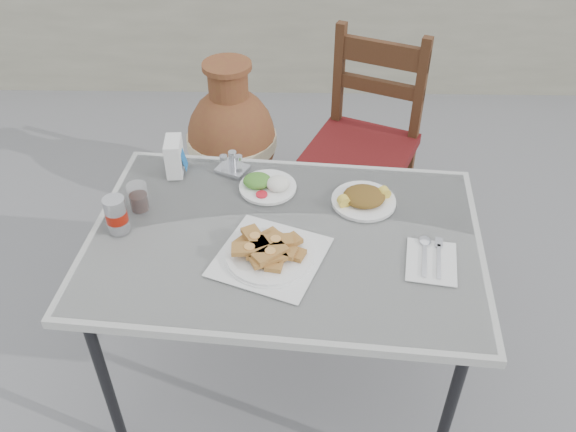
{
  "coord_description": "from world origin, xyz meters",
  "views": [
    {
      "loc": [
        -0.07,
        -1.59,
        2.11
      ],
      "look_at": [
        -0.1,
        -0.03,
        0.83
      ],
      "focal_mm": 38.0,
      "sensor_mm": 36.0,
      "label": 1
    }
  ],
  "objects_px": {
    "pide_plate": "(270,250)",
    "soda_can": "(116,215)",
    "salad_rice_plate": "(267,184)",
    "chair": "(364,144)",
    "terracotta_urn": "(232,141)",
    "cafe_table": "(284,248)",
    "napkin_holder": "(174,156)",
    "cola_glass": "(139,199)",
    "condiment_caddy": "(232,165)",
    "salad_chopped_plate": "(364,198)"
  },
  "relations": [
    {
      "from": "napkin_holder",
      "to": "chair",
      "type": "height_order",
      "value": "chair"
    },
    {
      "from": "salad_rice_plate",
      "to": "cola_glass",
      "type": "bearing_deg",
      "value": -163.85
    },
    {
      "from": "napkin_holder",
      "to": "terracotta_urn",
      "type": "bearing_deg",
      "value": 79.1
    },
    {
      "from": "pide_plate",
      "to": "soda_can",
      "type": "bearing_deg",
      "value": 166.6
    },
    {
      "from": "salad_rice_plate",
      "to": "chair",
      "type": "distance_m",
      "value": 0.85
    },
    {
      "from": "salad_chopped_plate",
      "to": "condiment_caddy",
      "type": "relative_size",
      "value": 1.66
    },
    {
      "from": "chair",
      "to": "salad_chopped_plate",
      "type": "bearing_deg",
      "value": -72.66
    },
    {
      "from": "cola_glass",
      "to": "terracotta_urn",
      "type": "bearing_deg",
      "value": 79.68
    },
    {
      "from": "salad_rice_plate",
      "to": "soda_can",
      "type": "height_order",
      "value": "soda_can"
    },
    {
      "from": "terracotta_urn",
      "to": "cafe_table",
      "type": "bearing_deg",
      "value": -75.72
    },
    {
      "from": "salad_rice_plate",
      "to": "salad_chopped_plate",
      "type": "height_order",
      "value": "salad_rice_plate"
    },
    {
      "from": "pide_plate",
      "to": "cola_glass",
      "type": "distance_m",
      "value": 0.52
    },
    {
      "from": "napkin_holder",
      "to": "cafe_table",
      "type": "bearing_deg",
      "value": -44.3
    },
    {
      "from": "salad_chopped_plate",
      "to": "terracotta_urn",
      "type": "height_order",
      "value": "salad_chopped_plate"
    },
    {
      "from": "salad_rice_plate",
      "to": "cola_glass",
      "type": "xyz_separation_m",
      "value": [
        -0.43,
        -0.13,
        0.02
      ]
    },
    {
      "from": "cafe_table",
      "to": "chair",
      "type": "height_order",
      "value": "chair"
    },
    {
      "from": "salad_chopped_plate",
      "to": "terracotta_urn",
      "type": "xyz_separation_m",
      "value": [
        -0.58,
        1.03,
        -0.42
      ]
    },
    {
      "from": "cafe_table",
      "to": "salad_chopped_plate",
      "type": "height_order",
      "value": "salad_chopped_plate"
    },
    {
      "from": "terracotta_urn",
      "to": "salad_rice_plate",
      "type": "bearing_deg",
      "value": -75.92
    },
    {
      "from": "salad_chopped_plate",
      "to": "pide_plate",
      "type": "bearing_deg",
      "value": -138.0
    },
    {
      "from": "cafe_table",
      "to": "terracotta_urn",
      "type": "relative_size",
      "value": 1.67
    },
    {
      "from": "salad_rice_plate",
      "to": "condiment_caddy",
      "type": "bearing_deg",
      "value": 141.62
    },
    {
      "from": "salad_chopped_plate",
      "to": "soda_can",
      "type": "xyz_separation_m",
      "value": [
        -0.82,
        -0.16,
        0.05
      ]
    },
    {
      "from": "pide_plate",
      "to": "soda_can",
      "type": "height_order",
      "value": "soda_can"
    },
    {
      "from": "pide_plate",
      "to": "cola_glass",
      "type": "height_order",
      "value": "cola_glass"
    },
    {
      "from": "salad_rice_plate",
      "to": "condiment_caddy",
      "type": "xyz_separation_m",
      "value": [
        -0.14,
        0.11,
        0.01
      ]
    },
    {
      "from": "cola_glass",
      "to": "chair",
      "type": "xyz_separation_m",
      "value": [
        0.86,
        0.82,
        -0.29
      ]
    },
    {
      "from": "cola_glass",
      "to": "condiment_caddy",
      "type": "bearing_deg",
      "value": 37.89
    },
    {
      "from": "cafe_table",
      "to": "cola_glass",
      "type": "relative_size",
      "value": 13.73
    },
    {
      "from": "pide_plate",
      "to": "cafe_table",
      "type": "bearing_deg",
      "value": 67.8
    },
    {
      "from": "cafe_table",
      "to": "salad_rice_plate",
      "type": "relative_size",
      "value": 6.57
    },
    {
      "from": "pide_plate",
      "to": "soda_can",
      "type": "xyz_separation_m",
      "value": [
        -0.51,
        0.12,
        0.04
      ]
    },
    {
      "from": "terracotta_urn",
      "to": "condiment_caddy",
      "type": "bearing_deg",
      "value": -83.03
    },
    {
      "from": "salad_rice_plate",
      "to": "soda_can",
      "type": "relative_size",
      "value": 1.61
    },
    {
      "from": "condiment_caddy",
      "to": "napkin_holder",
      "type": "bearing_deg",
      "value": -177.54
    },
    {
      "from": "cola_glass",
      "to": "napkin_holder",
      "type": "height_order",
      "value": "napkin_holder"
    },
    {
      "from": "condiment_caddy",
      "to": "chair",
      "type": "bearing_deg",
      "value": 46.35
    },
    {
      "from": "condiment_caddy",
      "to": "chair",
      "type": "xyz_separation_m",
      "value": [
        0.56,
        0.58,
        -0.27
      ]
    },
    {
      "from": "cola_glass",
      "to": "condiment_caddy",
      "type": "relative_size",
      "value": 0.73
    },
    {
      "from": "salad_chopped_plate",
      "to": "napkin_holder",
      "type": "bearing_deg",
      "value": 165.78
    },
    {
      "from": "napkin_holder",
      "to": "chair",
      "type": "distance_m",
      "value": 1.02
    },
    {
      "from": "salad_rice_plate",
      "to": "chair",
      "type": "xyz_separation_m",
      "value": [
        0.42,
        0.69,
        -0.27
      ]
    },
    {
      "from": "cafe_table",
      "to": "salad_chopped_plate",
      "type": "relative_size",
      "value": 6.02
    },
    {
      "from": "soda_can",
      "to": "terracotta_urn",
      "type": "height_order",
      "value": "soda_can"
    },
    {
      "from": "pide_plate",
      "to": "terracotta_urn",
      "type": "height_order",
      "value": "pide_plate"
    },
    {
      "from": "pide_plate",
      "to": "terracotta_urn",
      "type": "bearing_deg",
      "value": 101.4
    },
    {
      "from": "cafe_table",
      "to": "cola_glass",
      "type": "xyz_separation_m",
      "value": [
        -0.5,
        0.13,
        0.1
      ]
    },
    {
      "from": "salad_rice_plate",
      "to": "napkin_holder",
      "type": "bearing_deg",
      "value": 164.15
    },
    {
      "from": "pide_plate",
      "to": "salad_chopped_plate",
      "type": "height_order",
      "value": "pide_plate"
    },
    {
      "from": "cafe_table",
      "to": "salad_chopped_plate",
      "type": "distance_m",
      "value": 0.34
    }
  ]
}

